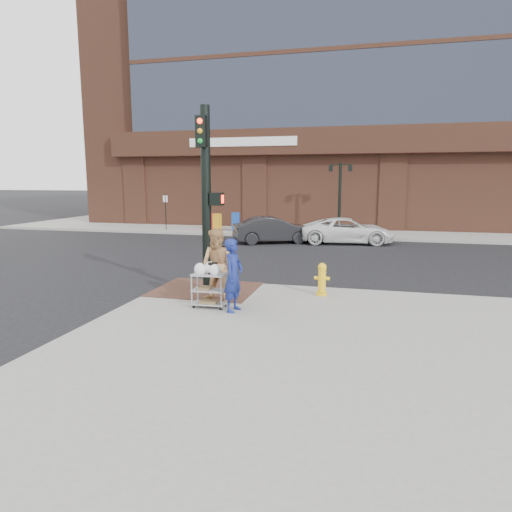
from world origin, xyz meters
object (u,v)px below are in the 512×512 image
(woman_blue, at_px, (234,275))
(fire_hydrant, at_px, (322,279))
(traffic_signal_pole, at_px, (207,194))
(utility_cart, at_px, (209,287))
(pedestrian_tan, at_px, (218,265))
(sedan_dark, at_px, (273,230))
(lamp_post, at_px, (340,190))
(minivan_white, at_px, (347,231))

(woman_blue, distance_m, fire_hydrant, 2.76)
(traffic_signal_pole, bearing_deg, fire_hydrant, 5.24)
(utility_cart, bearing_deg, pedestrian_tan, 86.94)
(sedan_dark, height_order, utility_cart, sedan_dark)
(sedan_dark, distance_m, utility_cart, 12.63)
(sedan_dark, relative_size, fire_hydrant, 4.65)
(traffic_signal_pole, distance_m, utility_cart, 2.75)
(sedan_dark, xyz_separation_m, utility_cart, (1.13, -12.58, -0.02))
(lamp_post, height_order, pedestrian_tan, lamp_post)
(sedan_dark, bearing_deg, minivan_white, -101.90)
(traffic_signal_pole, xyz_separation_m, pedestrian_tan, (0.64, -0.99, -1.75))
(lamp_post, xyz_separation_m, sedan_dark, (-3.00, -4.22, -1.94))
(minivan_white, bearing_deg, lamp_post, 4.18)
(fire_hydrant, bearing_deg, traffic_signal_pole, -174.76)
(utility_cart, bearing_deg, sedan_dark, 95.12)
(fire_hydrant, bearing_deg, pedestrian_tan, -152.82)
(woman_blue, bearing_deg, utility_cart, 86.35)
(woman_blue, relative_size, utility_cart, 1.55)
(pedestrian_tan, bearing_deg, minivan_white, 90.68)
(sedan_dark, height_order, minivan_white, sedan_dark)
(woman_blue, relative_size, sedan_dark, 0.42)
(woman_blue, relative_size, fire_hydrant, 1.96)
(fire_hydrant, bearing_deg, sedan_dark, 108.77)
(utility_cart, bearing_deg, woman_blue, -12.72)
(sedan_dark, bearing_deg, woman_blue, 163.46)
(minivan_white, distance_m, fire_hydrant, 11.55)
(woman_blue, bearing_deg, lamp_post, 5.02)
(minivan_white, xyz_separation_m, fire_hydrant, (-0.04, -11.55, -0.05))
(lamp_post, bearing_deg, pedestrian_tan, -96.47)
(lamp_post, bearing_deg, utility_cart, -96.36)
(woman_blue, distance_m, minivan_white, 13.69)
(traffic_signal_pole, distance_m, minivan_white, 12.44)
(utility_cart, bearing_deg, minivan_white, 79.21)
(sedan_dark, relative_size, minivan_white, 0.88)
(traffic_signal_pole, bearing_deg, sedan_dark, 92.71)
(pedestrian_tan, distance_m, fire_hydrant, 2.84)
(traffic_signal_pole, height_order, utility_cart, traffic_signal_pole)
(fire_hydrant, bearing_deg, woman_blue, -132.72)
(traffic_signal_pole, distance_m, fire_hydrant, 3.85)
(traffic_signal_pole, bearing_deg, utility_cart, -68.89)
(woman_blue, xyz_separation_m, minivan_white, (1.89, 13.56, -0.36))
(pedestrian_tan, distance_m, sedan_dark, 12.06)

